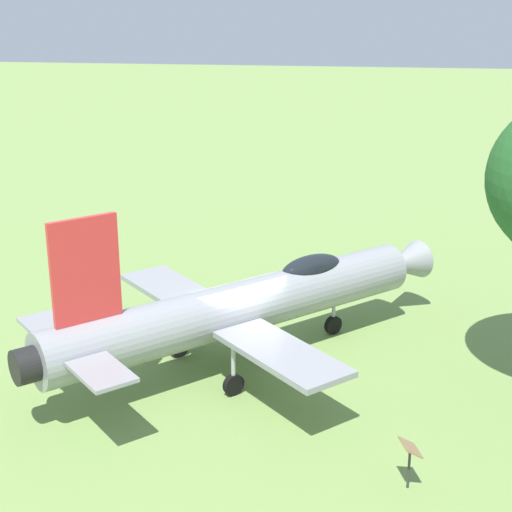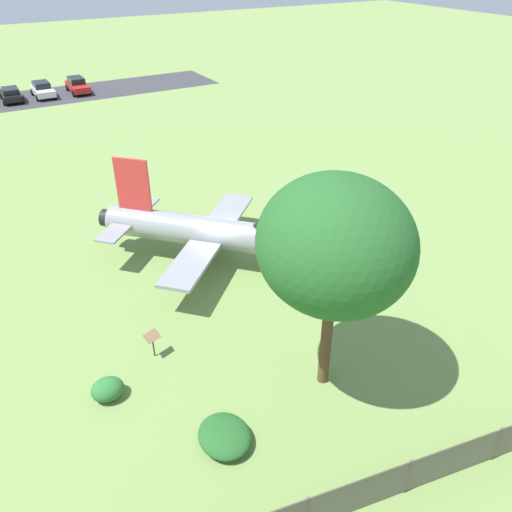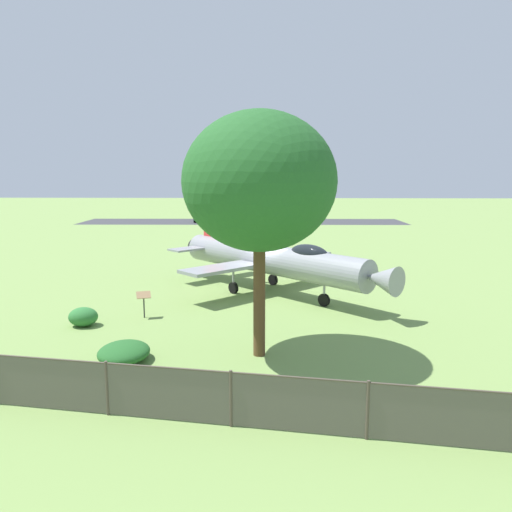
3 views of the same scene
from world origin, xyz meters
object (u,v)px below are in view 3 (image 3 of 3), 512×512
parked_car_white (255,216)px  parked_car_red (284,215)px  shade_tree (259,182)px  info_plaque (144,299)px  display_jet (275,259)px  shrub_near_fence (83,317)px  shrub_by_tree (124,352)px  parked_car_black (231,216)px  parked_car_green (203,215)px

parked_car_white → parked_car_red: bearing=89.5°
shade_tree → info_plaque: size_ratio=7.21×
display_jet → shrub_near_fence: 9.86m
shrub_by_tree → parked_car_black: parked_car_black is taller
shade_tree → shrub_by_tree: size_ratio=4.18×
shrub_by_tree → parked_car_green: (-3.73, 48.75, 0.49)m
parked_car_red → parked_car_white: (-3.64, -0.06, -0.02)m
display_jet → shrub_near_fence: (-7.89, -5.74, -1.44)m
shrub_by_tree → parked_car_red: bearing=82.3°
shrub_by_tree → parked_car_red: size_ratio=0.43×
parked_car_white → shrub_near_fence: bearing=-8.8°
parked_car_white → display_jet: bearing=1.6°
shrub_by_tree → info_plaque: (-0.58, 5.11, 0.54)m
shade_tree → info_plaque: bearing=139.2°
display_jet → info_plaque: 7.31m
info_plaque → parked_car_white: 43.89m
info_plaque → parked_car_white: parked_car_white is taller
display_jet → parked_car_black: (-5.28, 39.02, -1.10)m
shade_tree → shrub_near_fence: size_ratio=6.94×
shrub_by_tree → display_jet: bearing=62.0°
parked_car_red → parked_car_white: parked_car_red is taller
shrub_by_tree → parked_car_green: bearing=94.4°
info_plaque → shrub_by_tree: bearing=-83.5°
parked_car_red → parked_car_black: size_ratio=1.06×
shrub_near_fence → parked_car_green: parked_car_green is taller
display_jet → parked_car_green: bearing=148.0°
parked_car_black → parked_car_red: bearing=-86.7°
parked_car_green → display_jet: bearing=14.0°
shrub_near_fence → parked_car_black: (2.61, 44.76, 0.34)m
parked_car_red → parked_car_green: (-10.35, -0.17, 0.01)m
shrub_near_fence → parked_car_white: size_ratio=0.28×
shrub_by_tree → shade_tree: bearing=9.1°
parked_car_green → parked_car_black: bearing=89.3°
shrub_by_tree → parked_car_white: bearing=86.5°
shrub_by_tree → info_plaque: 5.17m
parked_car_white → info_plaque: bearing=-6.1°
shade_tree → shrub_by_tree: 7.22m
display_jet → shade_tree: size_ratio=1.40×
shrub_near_fence → parked_car_red: (9.41, 45.06, 0.40)m
shade_tree → parked_car_green: (-8.22, 48.03, -5.11)m
shade_tree → parked_car_black: size_ratio=1.90×
display_jet → parked_car_white: display_jet is taller
shade_tree → parked_car_white: (-1.52, 48.14, -5.14)m
shrub_near_fence → info_plaque: info_plaque is taller
display_jet → parked_car_green: 40.14m
parked_car_black → parked_car_green: bearing=88.7°
info_plaque → parked_car_red: size_ratio=0.25×
parked_car_white → parked_car_green: parked_car_green is taller
shrub_by_tree → parked_car_red: parked_car_red is taller
shade_tree → parked_car_red: size_ratio=1.80×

